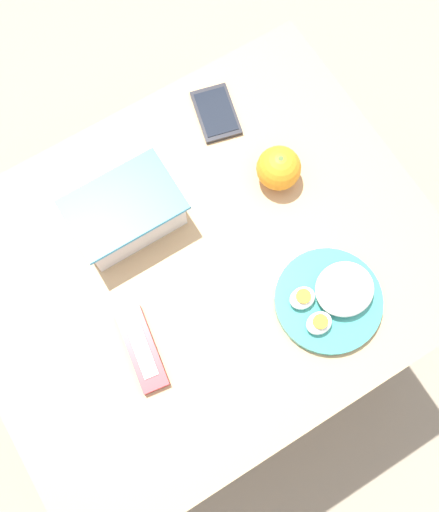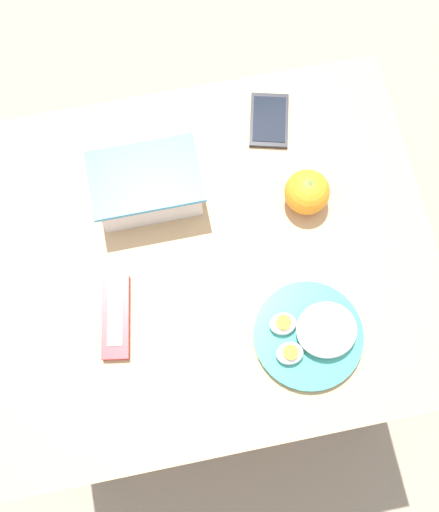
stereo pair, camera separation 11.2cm
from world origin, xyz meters
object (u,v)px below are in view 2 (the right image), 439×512
Objects in this scene: orange_fruit at (307,192)px; cell_phone at (269,120)px; food_container at (148,187)px; rice_plate at (313,334)px; candy_bar at (116,317)px.

orange_fruit is 0.19m from cell_phone.
rice_plate is (0.25, -0.33, -0.02)m from food_container.
orange_fruit is 0.43m from candy_bar.
orange_fruit reaches higher than candy_bar.
orange_fruit reaches higher than rice_plate.
food_container reaches higher than cell_phone.
candy_bar is 0.50m from cell_phone.
rice_plate is at bearing -100.84° from orange_fruit.
orange_fruit is at bearing 79.16° from rice_plate.
candy_bar reaches higher than cell_phone.
rice_plate is (-0.05, -0.26, -0.02)m from orange_fruit.
orange_fruit is 0.54× the size of candy_bar.
food_container is at bearing 126.38° from rice_plate.
orange_fruit is 0.27m from rice_plate.
food_container is 2.37× the size of orange_fruit.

